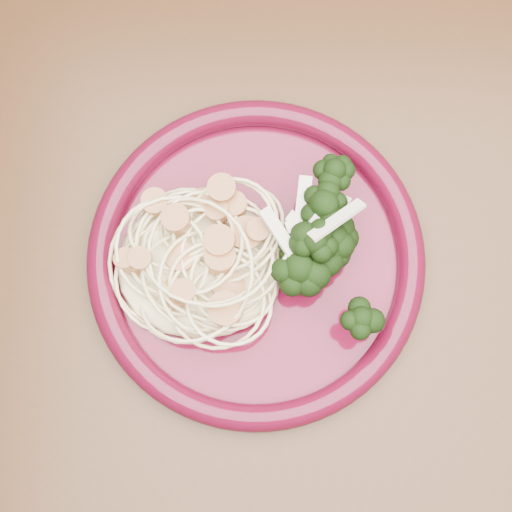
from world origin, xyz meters
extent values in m
plane|color=#50341B|center=(0.00, 0.00, 0.00)|extent=(3.50, 3.50, 0.00)
cube|color=#472814|center=(0.00, 0.00, 0.73)|extent=(1.20, 0.80, 0.04)
cylinder|color=#54091F|center=(0.12, 0.06, 0.75)|extent=(0.29, 0.29, 0.01)
torus|color=#54051D|center=(0.12, 0.06, 0.76)|extent=(0.30, 0.30, 0.02)
ellipsoid|color=beige|center=(0.08, 0.06, 0.77)|extent=(0.15, 0.13, 0.03)
ellipsoid|color=black|center=(0.17, 0.07, 0.78)|extent=(0.11, 0.15, 0.05)
camera|label=1|loc=(0.12, -0.05, 1.29)|focal=50.00mm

